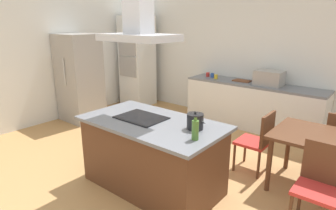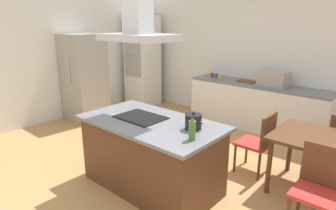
# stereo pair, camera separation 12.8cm
# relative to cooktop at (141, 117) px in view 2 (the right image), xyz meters

# --- Properties ---
(ground) EXTENTS (16.00, 16.00, 0.00)m
(ground) POSITION_rel_cooktop_xyz_m (0.18, 1.50, -0.91)
(ground) COLOR tan
(wall_back) EXTENTS (7.20, 0.10, 2.70)m
(wall_back) POSITION_rel_cooktop_xyz_m (0.18, 3.25, 0.44)
(wall_back) COLOR white
(wall_back) RESTS_ON ground
(wall_left) EXTENTS (0.10, 8.80, 2.70)m
(wall_left) POSITION_rel_cooktop_xyz_m (-3.27, 1.00, 0.44)
(wall_left) COLOR white
(wall_left) RESTS_ON ground
(kitchen_island) EXTENTS (1.80, 0.99, 0.90)m
(kitchen_island) POSITION_rel_cooktop_xyz_m (0.18, 0.00, -0.45)
(kitchen_island) COLOR #59331E
(kitchen_island) RESTS_ON ground
(cooktop) EXTENTS (0.60, 0.44, 0.01)m
(cooktop) POSITION_rel_cooktop_xyz_m (0.00, 0.00, 0.00)
(cooktop) COLOR black
(cooktop) RESTS_ON kitchen_island
(tea_kettle) EXTENTS (0.24, 0.19, 0.20)m
(tea_kettle) POSITION_rel_cooktop_xyz_m (0.73, 0.12, 0.08)
(tea_kettle) COLOR black
(tea_kettle) RESTS_ON kitchen_island
(olive_oil_bottle) EXTENTS (0.07, 0.07, 0.26)m
(olive_oil_bottle) POSITION_rel_cooktop_xyz_m (0.91, -0.14, 0.10)
(olive_oil_bottle) COLOR #47722D
(olive_oil_bottle) RESTS_ON kitchen_island
(back_counter) EXTENTS (2.70, 0.62, 0.90)m
(back_counter) POSITION_rel_cooktop_xyz_m (0.25, 2.88, -0.46)
(back_counter) COLOR silver
(back_counter) RESTS_ON ground
(countertop_microwave) EXTENTS (0.50, 0.38, 0.28)m
(countertop_microwave) POSITION_rel_cooktop_xyz_m (0.54, 2.88, 0.13)
(countertop_microwave) COLOR #9E9993
(countertop_microwave) RESTS_ON back_counter
(coffee_mug_red) EXTENTS (0.08, 0.08, 0.09)m
(coffee_mug_red) POSITION_rel_cooktop_xyz_m (-0.82, 2.91, 0.04)
(coffee_mug_red) COLOR red
(coffee_mug_red) RESTS_ON back_counter
(coffee_mug_blue) EXTENTS (0.08, 0.08, 0.09)m
(coffee_mug_blue) POSITION_rel_cooktop_xyz_m (-0.70, 2.90, 0.04)
(coffee_mug_blue) COLOR #2D56B2
(coffee_mug_blue) RESTS_ON back_counter
(coffee_mug_yellow) EXTENTS (0.08, 0.08, 0.09)m
(coffee_mug_yellow) POSITION_rel_cooktop_xyz_m (-0.56, 2.81, 0.04)
(coffee_mug_yellow) COLOR gold
(coffee_mug_yellow) RESTS_ON back_counter
(cutting_board) EXTENTS (0.34, 0.24, 0.02)m
(cutting_board) POSITION_rel_cooktop_xyz_m (-0.02, 2.93, 0.00)
(cutting_board) COLOR brown
(cutting_board) RESTS_ON back_counter
(wall_oven_stack) EXTENTS (0.70, 0.66, 2.20)m
(wall_oven_stack) POSITION_rel_cooktop_xyz_m (-2.72, 2.65, 0.20)
(wall_oven_stack) COLOR silver
(wall_oven_stack) RESTS_ON ground
(refrigerator) EXTENTS (0.80, 0.73, 1.82)m
(refrigerator) POSITION_rel_cooktop_xyz_m (-2.80, 1.01, 0.00)
(refrigerator) COLOR #9E9993
(refrigerator) RESTS_ON ground
(chair_at_left_end) EXTENTS (0.42, 0.42, 0.89)m
(chair_at_left_end) POSITION_rel_cooktop_xyz_m (1.07, 1.22, -0.40)
(chair_at_left_end) COLOR red
(chair_at_left_end) RESTS_ON ground
(chair_facing_island) EXTENTS (0.42, 0.42, 0.89)m
(chair_facing_island) POSITION_rel_cooktop_xyz_m (1.99, 0.55, -0.40)
(chair_facing_island) COLOR red
(chair_facing_island) RESTS_ON ground
(range_hood) EXTENTS (0.90, 0.55, 0.78)m
(range_hood) POSITION_rel_cooktop_xyz_m (-0.00, 0.00, 1.20)
(range_hood) COLOR #ADADB2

